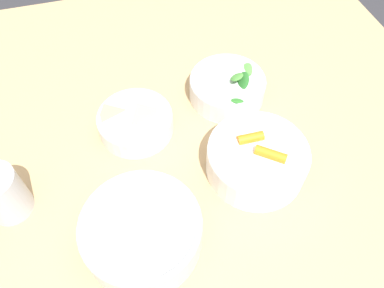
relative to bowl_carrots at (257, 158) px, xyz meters
The scene contains 7 objects.
ground_plane 0.81m from the bowl_carrots, 47.53° to the right, with size 10.00×10.00×0.00m, color #2D2D33.
dining_table 0.21m from the bowl_carrots, 47.53° to the right, with size 1.15×1.06×0.76m.
bowl_carrots is the anchor object (origin of this frame).
bowl_greens 0.19m from the bowl_carrots, 93.15° to the right, with size 0.16×0.16×0.08m.
bowl_beans_hotdog 0.24m from the bowl_carrots, 19.64° to the left, with size 0.19×0.19×0.07m.
bowl_cookies 0.25m from the bowl_carrots, 38.30° to the right, with size 0.15×0.15×0.05m.
cup 0.43m from the bowl_carrots, ahead, with size 0.07×0.07×0.09m.
Camera 1 is at (0.11, 0.45, 1.35)m, focal length 35.00 mm.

